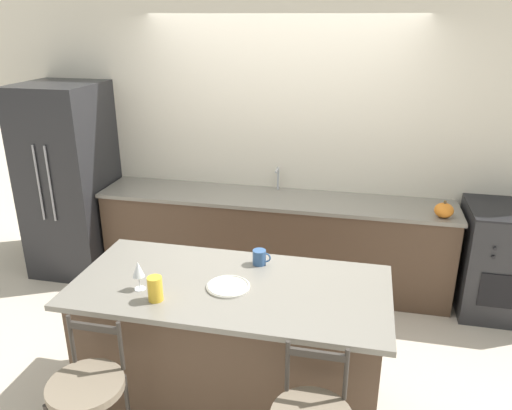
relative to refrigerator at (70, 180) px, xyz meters
The scene contains 13 objects.
ground_plane 2.27m from the refrigerator, ahead, with size 18.00×18.00×0.00m, color beige.
wall_back 2.12m from the refrigerator, 11.34° to the left, with size 6.00×0.07×2.70m.
back_counter 2.11m from the refrigerator, ahead, with size 3.32×0.64×0.90m.
sink_faucet 2.07m from the refrigerator, ahead, with size 0.02×0.13×0.22m.
kitchen_island 2.68m from the refrigerator, 37.67° to the right, with size 1.95×0.92×0.93m.
refrigerator is the anchor object (origin of this frame).
oven_range 4.16m from the refrigerator, ahead, with size 0.79×0.70×0.97m.
bar_stool_near 2.80m from the refrigerator, 57.41° to the right, with size 0.41×0.41×0.98m.
dinner_plate 2.66m from the refrigerator, 38.36° to the right, with size 0.27×0.27×0.02m.
wine_glass 2.38m from the refrigerator, 48.66° to the right, with size 0.07×0.07×0.18m.
coffee_mug 2.57m from the refrigerator, 30.70° to the right, with size 0.12×0.09×0.10m.
tumbler_cup 2.54m from the refrigerator, 47.64° to the right, with size 0.09×0.09×0.15m.
pumpkin_decoration 3.52m from the refrigerator, ahead, with size 0.16×0.16×0.15m.
Camera 1 is at (0.78, -3.96, 2.49)m, focal length 35.00 mm.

